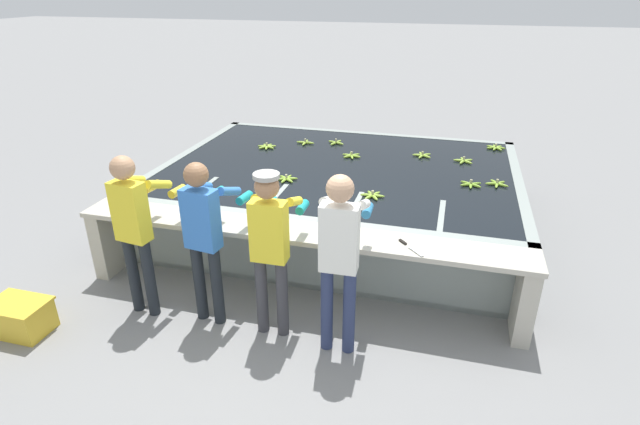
{
  "coord_description": "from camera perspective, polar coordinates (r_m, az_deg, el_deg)",
  "views": [
    {
      "loc": [
        1.41,
        -3.95,
        3.04
      ],
      "look_at": [
        0.0,
        1.2,
        0.58
      ],
      "focal_mm": 28.0,
      "sensor_mm": 36.0,
      "label": 1
    }
  ],
  "objects": [
    {
      "name": "banana_bunch_floating_3",
      "position": [
        7.63,
        -1.7,
        8.01
      ],
      "size": [
        0.28,
        0.28,
        0.08
      ],
      "color": "#9EC642",
      "rests_on": "wash_tank"
    },
    {
      "name": "wash_tank",
      "position": [
        6.81,
        2.15,
        2.0
      ],
      "size": [
        4.63,
        3.48,
        0.82
      ],
      "color": "gray",
      "rests_on": "ground"
    },
    {
      "name": "banana_bunch_floating_1",
      "position": [
        7.09,
        16.11,
        5.71
      ],
      "size": [
        0.27,
        0.28,
        0.08
      ],
      "color": "#9EC642",
      "rests_on": "wash_tank"
    },
    {
      "name": "knife_1",
      "position": [
        5.77,
        -20.65,
        0.6
      ],
      "size": [
        0.34,
        0.14,
        0.02
      ],
      "color": "silver",
      "rests_on": "work_ledge"
    },
    {
      "name": "banana_bunch_floating_7",
      "position": [
        7.04,
        3.62,
        6.51
      ],
      "size": [
        0.28,
        0.28,
        0.08
      ],
      "color": "#93BC3D",
      "rests_on": "wash_tank"
    },
    {
      "name": "crate",
      "position": [
        5.6,
        -31.06,
        -10.2
      ],
      "size": [
        0.55,
        0.39,
        0.32
      ],
      "color": "gold",
      "rests_on": "ground"
    },
    {
      "name": "banana_bunch_floating_0",
      "position": [
        5.71,
        6.02,
        1.96
      ],
      "size": [
        0.28,
        0.26,
        0.08
      ],
      "color": "#93BC3D",
      "rests_on": "wash_tank"
    },
    {
      "name": "banana_bunch_floating_6",
      "position": [
        7.19,
        11.62,
        6.43
      ],
      "size": [
        0.27,
        0.28,
        0.08
      ],
      "color": "#9EC642",
      "rests_on": "wash_tank"
    },
    {
      "name": "worker_3",
      "position": [
        4.19,
        2.27,
        -4.19
      ],
      "size": [
        0.42,
        0.72,
        1.69
      ],
      "color": "navy",
      "rests_on": "ground"
    },
    {
      "name": "banana_bunch_floating_4",
      "position": [
        7.82,
        19.43,
        7.01
      ],
      "size": [
        0.28,
        0.28,
        0.08
      ],
      "color": "#8CB738",
      "rests_on": "wash_tank"
    },
    {
      "name": "banana_bunch_floating_9",
      "position": [
        6.39,
        19.58,
        3.12
      ],
      "size": [
        0.28,
        0.27,
        0.08
      ],
      "color": "#8CB738",
      "rests_on": "wash_tank"
    },
    {
      "name": "banana_bunch_floating_10",
      "position": [
        6.19,
        -3.87,
        3.86
      ],
      "size": [
        0.27,
        0.28,
        0.08
      ],
      "color": "#8CB738",
      "rests_on": "wash_tank"
    },
    {
      "name": "work_ledge",
      "position": [
        5.04,
        -2.94,
        -4.31
      ],
      "size": [
        4.63,
        0.45,
        0.82
      ],
      "color": "#B7B2A3",
      "rests_on": "ground"
    },
    {
      "name": "ground_plane",
      "position": [
        5.18,
        -3.58,
        -11.25
      ],
      "size": [
        80.0,
        80.0,
        0.0
      ],
      "primitive_type": "plane",
      "color": "gray",
      "rests_on": "ground"
    },
    {
      "name": "worker_0",
      "position": [
        5.02,
        -20.42,
        -1.01
      ],
      "size": [
        0.46,
        0.73,
        1.66
      ],
      "color": "#1E2328",
      "rests_on": "ground"
    },
    {
      "name": "worker_2",
      "position": [
        4.44,
        -5.66,
        -3.13
      ],
      "size": [
        0.41,
        0.72,
        1.61
      ],
      "color": "#38383D",
      "rests_on": "ground"
    },
    {
      "name": "banana_bunch_floating_2",
      "position": [
        7.48,
        -6.1,
        7.51
      ],
      "size": [
        0.28,
        0.28,
        0.08
      ],
      "color": "#9EC642",
      "rests_on": "wash_tank"
    },
    {
      "name": "worker_1",
      "position": [
        4.71,
        -13.06,
        -1.89
      ],
      "size": [
        0.46,
        0.73,
        1.64
      ],
      "color": "#1E2328",
      "rests_on": "ground"
    },
    {
      "name": "banana_bunch_floating_5",
      "position": [
        7.63,
        1.83,
        8.0
      ],
      "size": [
        0.27,
        0.27,
        0.08
      ],
      "color": "#9EC642",
      "rests_on": "wash_tank"
    },
    {
      "name": "knife_0",
      "position": [
        4.69,
        9.95,
        -3.7
      ],
      "size": [
        0.26,
        0.28,
        0.02
      ],
      "color": "silver",
      "rests_on": "work_ledge"
    },
    {
      "name": "banana_bunch_floating_8",
      "position": [
        6.27,
        16.85,
        3.12
      ],
      "size": [
        0.26,
        0.28,
        0.08
      ],
      "color": "#7FAD33",
      "rests_on": "wash_tank"
    }
  ]
}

